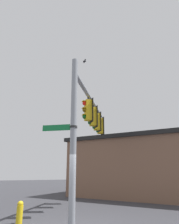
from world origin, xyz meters
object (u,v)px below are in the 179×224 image
traffic_light_mid_inner (93,116)px  traffic_light_arm_end (100,126)px  street_name_sign (64,127)px  bird_flying (85,61)px  traffic_light_mid_outer (97,122)px  traffic_light_nearest_pole (88,110)px  fire_hydrant (20,212)px

traffic_light_mid_inner → traffic_light_arm_end: bearing=-30.7°
street_name_sign → bird_flying: size_ratio=3.05×
street_name_sign → traffic_light_mid_inner: bearing=-36.1°
traffic_light_mid_outer → street_name_sign: (-4.19, 2.90, -1.38)m
traffic_light_nearest_pole → traffic_light_arm_end: same height
traffic_light_nearest_pole → traffic_light_mid_outer: 2.58m
traffic_light_nearest_pole → fire_hydrant: 5.30m
traffic_light_nearest_pole → street_name_sign: 2.88m
bird_flying → street_name_sign: bearing=154.1°
traffic_light_mid_outer → street_name_sign: traffic_light_mid_outer is taller
street_name_sign → bird_flying: bearing=-25.9°
traffic_light_nearest_pole → bird_flying: 4.99m
street_name_sign → traffic_light_mid_outer: bearing=-34.7°
traffic_light_mid_outer → bird_flying: bird_flying is taller
street_name_sign → bird_flying: bird_flying is taller
traffic_light_arm_end → street_name_sign: 6.53m
street_name_sign → fire_hydrant: size_ratio=1.45×
traffic_light_mid_outer → bird_flying: bearing=65.1°
traffic_light_mid_inner → street_name_sign: traffic_light_mid_inner is taller
traffic_light_mid_inner → traffic_light_mid_outer: 1.29m
traffic_light_nearest_pole → traffic_light_mid_inner: (1.11, -0.66, 0.00)m
traffic_light_nearest_pole → fire_hydrant: (-0.35, 2.86, -4.46)m
traffic_light_nearest_pole → traffic_light_mid_outer: same height
traffic_light_mid_inner → street_name_sign: (-3.08, 2.25, -1.38)m
traffic_light_mid_inner → fire_hydrant: 5.86m
traffic_light_mid_outer → fire_hydrant: 6.62m
street_name_sign → traffic_light_nearest_pole: bearing=-38.8°
traffic_light_mid_outer → traffic_light_arm_end: size_ratio=1.00×
traffic_light_mid_inner → traffic_light_arm_end: (2.22, -1.32, 0.00)m
traffic_light_nearest_pole → traffic_light_mid_outer: bearing=-30.7°
fire_hydrant → traffic_light_nearest_pole: bearing=-83.0°
traffic_light_nearest_pole → bird_flying: bearing=-13.5°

